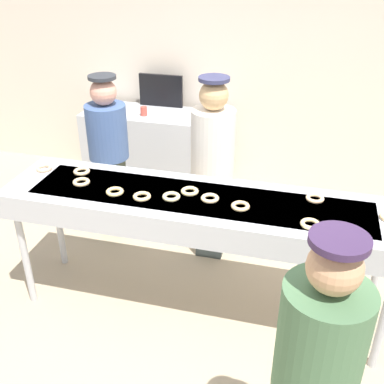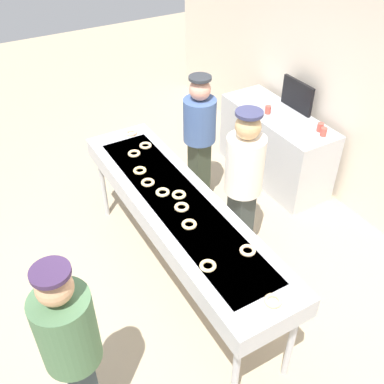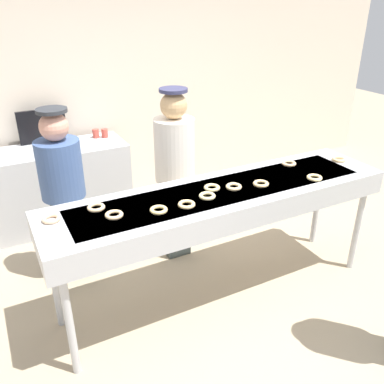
% 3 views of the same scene
% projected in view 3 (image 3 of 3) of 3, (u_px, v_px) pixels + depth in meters
% --- Properties ---
extents(ground_plane, '(16.00, 16.00, 0.00)m').
position_uv_depth(ground_plane, '(219.00, 292.00, 3.65)').
color(ground_plane, tan).
extents(back_wall, '(8.00, 0.12, 3.10)m').
position_uv_depth(back_wall, '(119.00, 73.00, 4.88)').
color(back_wall, beige).
rests_on(back_wall, ground).
extents(fryer_conveyor, '(2.85, 0.68, 1.01)m').
position_uv_depth(fryer_conveyor, '(223.00, 201.00, 3.25)').
color(fryer_conveyor, '#B7BABF').
rests_on(fryer_conveyor, ground).
extents(plain_donut_0, '(0.17, 0.17, 0.03)m').
position_uv_depth(plain_donut_0, '(114.00, 215.00, 2.81)').
color(plain_donut_0, '#ECC68D').
rests_on(plain_donut_0, fryer_conveyor).
extents(plain_donut_1, '(0.17, 0.17, 0.03)m').
position_uv_depth(plain_donut_1, '(159.00, 210.00, 2.88)').
color(plain_donut_1, '#F7D583').
rests_on(plain_donut_1, fryer_conveyor).
extents(plain_donut_2, '(0.18, 0.18, 0.03)m').
position_uv_depth(plain_donut_2, '(314.00, 178.00, 3.39)').
color(plain_donut_2, '#F6D48C').
rests_on(plain_donut_2, fryer_conveyor).
extents(plain_donut_3, '(0.15, 0.15, 0.03)m').
position_uv_depth(plain_donut_3, '(212.00, 188.00, 3.21)').
color(plain_donut_3, beige).
rests_on(plain_donut_3, fryer_conveyor).
extents(plain_donut_4, '(0.17, 0.17, 0.03)m').
position_uv_depth(plain_donut_4, '(234.00, 187.00, 3.23)').
color(plain_donut_4, beige).
rests_on(plain_donut_4, fryer_conveyor).
extents(plain_donut_5, '(0.18, 0.18, 0.03)m').
position_uv_depth(plain_donut_5, '(339.00, 159.00, 3.77)').
color(plain_donut_5, '#F8CB8A').
rests_on(plain_donut_5, fryer_conveyor).
extents(plain_donut_6, '(0.18, 0.18, 0.03)m').
position_uv_depth(plain_donut_6, '(289.00, 163.00, 3.67)').
color(plain_donut_6, '#F8C892').
rests_on(plain_donut_6, fryer_conveyor).
extents(plain_donut_7, '(0.17, 0.17, 0.03)m').
position_uv_depth(plain_donut_7, '(207.00, 196.00, 3.08)').
color(plain_donut_7, beige).
rests_on(plain_donut_7, fryer_conveyor).
extents(plain_donut_8, '(0.18, 0.18, 0.03)m').
position_uv_depth(plain_donut_8, '(51.00, 219.00, 2.77)').
color(plain_donut_8, '#F5C193').
rests_on(plain_donut_8, fryer_conveyor).
extents(plain_donut_9, '(0.13, 0.13, 0.03)m').
position_uv_depth(plain_donut_9, '(96.00, 207.00, 2.91)').
color(plain_donut_9, beige).
rests_on(plain_donut_9, fryer_conveyor).
extents(plain_donut_10, '(0.18, 0.18, 0.03)m').
position_uv_depth(plain_donut_10, '(187.00, 204.00, 2.95)').
color(plain_donut_10, '#F2CA88').
rests_on(plain_donut_10, fryer_conveyor).
extents(plain_donut_11, '(0.15, 0.15, 0.03)m').
position_uv_depth(plain_donut_11, '(261.00, 184.00, 3.28)').
color(plain_donut_11, '#EFCA86').
rests_on(plain_donut_11, fryer_conveyor).
extents(worker_baker, '(0.37, 0.37, 1.59)m').
position_uv_depth(worker_baker, '(63.00, 186.00, 3.49)').
color(worker_baker, '#333B2C').
rests_on(worker_baker, ground).
extents(worker_assistant, '(0.37, 0.37, 1.67)m').
position_uv_depth(worker_assistant, '(175.00, 164.00, 3.80)').
color(worker_assistant, '#333A38').
rests_on(worker_assistant, ground).
extents(prep_counter, '(1.61, 0.61, 0.90)m').
position_uv_depth(prep_counter, '(55.00, 187.00, 4.59)').
color(prep_counter, '#B7BABF').
rests_on(prep_counter, ground).
extents(paper_cup_0, '(0.07, 0.07, 0.10)m').
position_uv_depth(paper_cup_0, '(42.00, 149.00, 4.25)').
color(paper_cup_0, '#CC4C3F').
rests_on(paper_cup_0, prep_counter).
extents(paper_cup_1, '(0.07, 0.07, 0.10)m').
position_uv_depth(paper_cup_1, '(96.00, 133.00, 4.72)').
color(paper_cup_1, '#CC4C3F').
rests_on(paper_cup_1, prep_counter).
extents(paper_cup_2, '(0.07, 0.07, 0.10)m').
position_uv_depth(paper_cup_2, '(105.00, 133.00, 4.73)').
color(paper_cup_2, '#CC4C3F').
rests_on(paper_cup_2, prep_counter).
extents(menu_display, '(0.51, 0.04, 0.37)m').
position_uv_depth(menu_display, '(42.00, 126.00, 4.52)').
color(menu_display, black).
rests_on(menu_display, prep_counter).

